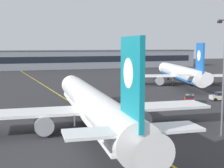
# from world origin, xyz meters

# --- Properties ---
(ground_plane) EXTENTS (400.00, 400.00, 0.00)m
(ground_plane) POSITION_xyz_m (0.00, 0.00, 0.00)
(ground_plane) COLOR #2D2D30
(taxiway_centreline) EXTENTS (12.62, 179.60, 0.01)m
(taxiway_centreline) POSITION_xyz_m (0.00, 30.00, 0.00)
(taxiway_centreline) COLOR yellow
(taxiway_centreline) RESTS_ON ground
(airliner_foreground) EXTENTS (32.24, 41.52, 11.65)m
(airliner_foreground) POSITION_xyz_m (-1.47, 10.38, 3.37)
(airliner_foreground) COLOR white
(airliner_foreground) RESTS_ON ground
(airliner_background) EXTENTS (31.86, 40.44, 11.55)m
(airliner_background) POSITION_xyz_m (33.90, 48.46, 3.34)
(airliner_background) COLOR white
(airliner_background) RESTS_ON ground
(apron_lamp_post) EXTENTS (2.24, 0.90, 14.00)m
(apron_lamp_post) POSITION_xyz_m (12.70, 3.09, 7.31)
(apron_lamp_post) COLOR #515156
(apron_lamp_post) RESTS_ON ground
(service_car_second) EXTENTS (4.47, 2.68, 1.79)m
(service_car_second) POSITION_xyz_m (28.96, 24.52, 0.77)
(service_car_second) COLOR #B7B7BC
(service_car_second) RESTS_ON ground
(service_car_third) EXTENTS (3.67, 4.54, 1.79)m
(service_car_third) POSITION_xyz_m (21.18, 23.65, 0.77)
(service_car_third) COLOR red
(service_car_third) RESTS_ON ground
(terminal_building) EXTENTS (157.76, 12.40, 8.80)m
(terminal_building) POSITION_xyz_m (3.27, 122.46, 4.41)
(terminal_building) COLOR gray
(terminal_building) RESTS_ON ground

